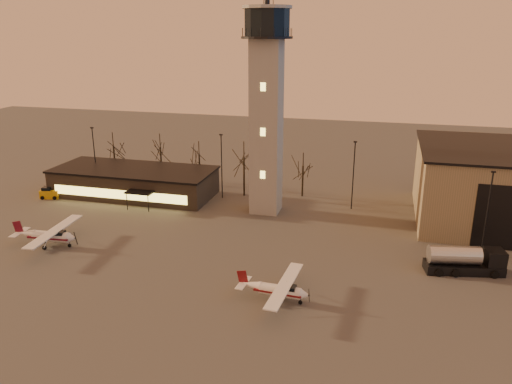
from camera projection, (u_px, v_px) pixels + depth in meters
The scene contains 9 objects.
ground at pixel (188, 321), 45.13m from camera, with size 220.00×220.00×0.00m, color #3F3D3A.
control_tower at pixel (267, 98), 67.68m from camera, with size 6.80×6.80×32.60m.
terminal at pixel (134, 182), 79.20m from camera, with size 25.40×12.20×4.30m.
light_poles at pixel (271, 173), 71.85m from camera, with size 58.50×12.25×10.14m.
tree_row at pixel (199, 151), 82.63m from camera, with size 37.20×9.20×8.80m.
cessna_front at pixel (281, 293), 48.17m from camera, with size 7.71×9.74×2.68m.
cessna_rear at pixel (53, 238), 60.51m from camera, with size 8.65×10.92×3.00m.
fuel_truck at pixel (464, 262), 53.86m from camera, with size 8.48×3.90×3.04m.
service_cart at pixel (50, 194), 77.97m from camera, with size 3.16×2.38×1.82m.
Camera 1 is at (15.98, -36.45, 25.06)m, focal length 35.00 mm.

